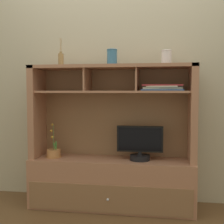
# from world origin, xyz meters

# --- Properties ---
(floor_plane) EXTENTS (6.00, 6.00, 0.02)m
(floor_plane) POSITION_xyz_m (0.00, 0.00, -0.01)
(floor_plane) COLOR brown
(floor_plane) RESTS_ON ground
(back_wall) EXTENTS (6.00, 0.02, 2.80)m
(back_wall) POSITION_xyz_m (0.00, 0.24, 1.40)
(back_wall) COLOR #B4AB8E
(back_wall) RESTS_ON ground
(media_console) EXTENTS (1.52, 0.46, 1.33)m
(media_console) POSITION_xyz_m (0.00, 0.01, 0.40)
(media_console) COLOR #A56E50
(media_console) RESTS_ON ground
(tv_monitor) EXTENTS (0.42, 0.19, 0.32)m
(tv_monitor) POSITION_xyz_m (0.26, -0.03, 0.60)
(tv_monitor) COLOR black
(tv_monitor) RESTS_ON media_console
(potted_orchid) EXTENTS (0.15, 0.15, 0.32)m
(potted_orchid) POSITION_xyz_m (-0.56, -0.03, 0.50)
(potted_orchid) COLOR #BB7C46
(potted_orchid) RESTS_ON media_console
(magazine_stack_left) EXTENTS (0.38, 0.22, 0.06)m
(magazine_stack_left) POSITION_xyz_m (0.46, -0.03, 1.12)
(magazine_stack_left) COLOR #304E86
(magazine_stack_left) RESTS_ON media_console
(diffuser_bottle) EXTENTS (0.05, 0.05, 0.26)m
(diffuser_bottle) POSITION_xyz_m (-0.49, 0.01, 1.39)
(diffuser_bottle) COLOR olive
(diffuser_bottle) RESTS_ON media_console
(ceramic_vase) EXTENTS (0.10, 0.10, 0.15)m
(ceramic_vase) POSITION_xyz_m (0.00, 0.00, 1.40)
(ceramic_vase) COLOR #36698C
(ceramic_vase) RESTS_ON media_console
(accent_vase) EXTENTS (0.09, 0.09, 0.13)m
(accent_vase) POSITION_xyz_m (0.49, 0.02, 1.39)
(accent_vase) COLOR silver
(accent_vase) RESTS_ON media_console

